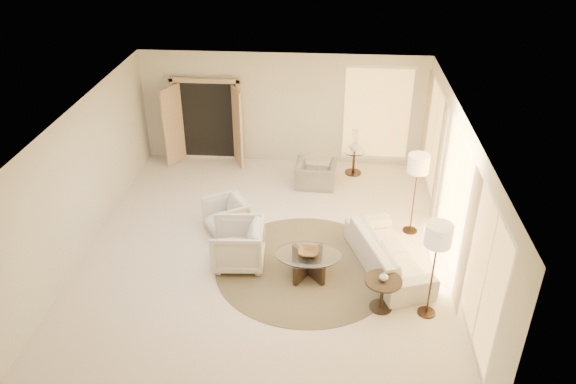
# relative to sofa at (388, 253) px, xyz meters

# --- Properties ---
(room) EXTENTS (7.04, 8.04, 2.83)m
(room) POSITION_rel_sofa_xyz_m (-2.33, 0.39, 1.06)
(room) COLOR #F4E1CD
(room) RESTS_ON ground
(windows_right) EXTENTS (0.10, 6.40, 2.40)m
(windows_right) POSITION_rel_sofa_xyz_m (1.12, 0.49, 1.01)
(windows_right) COLOR #EDB95E
(windows_right) RESTS_ON room
(window_back_corner) EXTENTS (1.70, 0.10, 2.40)m
(window_back_corner) POSITION_rel_sofa_xyz_m (-0.03, 4.34, 1.01)
(window_back_corner) COLOR #EDB95E
(window_back_corner) RESTS_ON room
(curtains_right) EXTENTS (0.06, 5.20, 2.60)m
(curtains_right) POSITION_rel_sofa_xyz_m (1.07, 1.39, 0.96)
(curtains_right) COLOR #C5AD8B
(curtains_right) RESTS_ON room
(french_doors) EXTENTS (1.95, 0.66, 2.16)m
(french_doors) POSITION_rel_sofa_xyz_m (-4.23, 4.21, 0.73)
(french_doors) COLOR tan
(french_doors) RESTS_ON room
(area_rug) EXTENTS (3.90, 3.90, 0.01)m
(area_rug) POSITION_rel_sofa_xyz_m (-1.52, -0.11, -0.33)
(area_rug) COLOR #3E3423
(area_rug) RESTS_ON room
(sofa) EXTENTS (1.60, 2.47, 0.67)m
(sofa) POSITION_rel_sofa_xyz_m (0.00, 0.00, 0.00)
(sofa) COLOR beige
(sofa) RESTS_ON room
(armchair_left) EXTENTS (1.03, 1.04, 0.79)m
(armchair_left) POSITION_rel_sofa_xyz_m (-3.22, 1.00, 0.06)
(armchair_left) COLOR beige
(armchair_left) RESTS_ON room
(armchair_right) EXTENTS (0.92, 0.97, 0.95)m
(armchair_right) POSITION_rel_sofa_xyz_m (-2.79, -0.10, 0.14)
(armchair_right) COLOR beige
(armchair_right) RESTS_ON room
(accent_chair) EXTENTS (0.97, 0.66, 0.82)m
(accent_chair) POSITION_rel_sofa_xyz_m (-1.45, 3.04, 0.07)
(accent_chair) COLOR gray
(accent_chair) RESTS_ON room
(coffee_table) EXTENTS (1.31, 1.31, 0.44)m
(coffee_table) POSITION_rel_sofa_xyz_m (-1.47, -0.31, -0.06)
(coffee_table) COLOR black
(coffee_table) RESTS_ON room
(end_table) EXTENTS (0.63, 0.63, 0.60)m
(end_table) POSITION_rel_sofa_xyz_m (-0.19, -1.15, 0.07)
(end_table) COLOR black
(end_table) RESTS_ON room
(side_table) EXTENTS (0.53, 0.53, 0.62)m
(side_table) POSITION_rel_sofa_xyz_m (-0.55, 3.79, 0.04)
(side_table) COLOR #312219
(side_table) RESTS_ON room
(floor_lamp_near) EXTENTS (0.42, 0.42, 1.75)m
(floor_lamp_near) POSITION_rel_sofa_xyz_m (0.57, 1.28, 1.15)
(floor_lamp_near) COLOR #312219
(floor_lamp_near) RESTS_ON room
(floor_lamp_far) EXTENTS (0.43, 0.43, 1.77)m
(floor_lamp_far) POSITION_rel_sofa_xyz_m (0.57, -1.23, 1.17)
(floor_lamp_far) COLOR #312219
(floor_lamp_far) RESTS_ON room
(bowl) EXTENTS (0.41, 0.41, 0.09)m
(bowl) POSITION_rel_sofa_xyz_m (-1.47, -0.31, 0.15)
(bowl) COLOR brown
(bowl) RESTS_ON coffee_table
(end_vase) EXTENTS (0.16, 0.16, 0.16)m
(end_vase) POSITION_rel_sofa_xyz_m (-0.19, -1.15, 0.33)
(end_vase) COLOR white
(end_vase) RESTS_ON end_table
(side_vase) EXTENTS (0.32, 0.32, 0.27)m
(side_vase) POSITION_rel_sofa_xyz_m (-0.55, 3.79, 0.41)
(side_vase) COLOR white
(side_vase) RESTS_ON side_table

